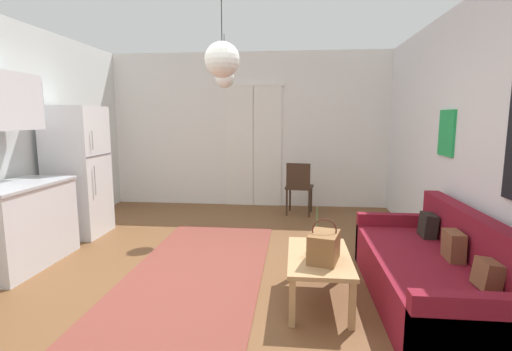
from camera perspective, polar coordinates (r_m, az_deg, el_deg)
The scene contains 13 objects.
ground_plane at distance 3.71m, azimuth -8.00°, elevation -17.32°, with size 5.50×7.60×0.10m, color brown.
wall_back at distance 6.84m, azimuth -1.09°, elevation 6.76°, with size 5.10×0.13×2.71m.
wall_right at distance 3.65m, azimuth 33.21°, elevation 3.90°, with size 0.12×7.20×2.71m.
area_rug at distance 3.96m, azimuth -9.36°, elevation -14.74°, with size 1.36×3.43×0.01m, color brown.
couch at distance 3.64m, azimuth 25.48°, elevation -13.34°, with size 0.85×2.02×0.80m.
coffee_table at distance 3.36m, azimuth 9.45°, elevation -12.58°, with size 0.53×0.95×0.41m.
bamboo_vase at distance 3.43m, azimuth 9.08°, elevation -9.62°, with size 0.07×0.07×0.39m.
handbag at distance 3.19m, azimuth 10.18°, elevation -10.47°, with size 0.29×0.36×0.36m.
refrigerator at distance 5.59m, azimuth -25.24°, elevation 0.54°, with size 0.66×0.66×1.73m.
kitchen_counter at distance 4.73m, azimuth -32.58°, elevation -2.56°, with size 0.63×1.18×2.05m.
accent_chair at distance 6.18m, azimuth 6.48°, elevation -1.44°, with size 0.47×0.46×0.86m.
pendant_lamp_near at distance 3.28m, azimuth -5.12°, elevation 16.97°, with size 0.29×0.29×0.81m.
pendant_lamp_far at distance 5.48m, azimuth -4.75°, elevation 14.42°, with size 0.28×0.28×0.73m.
Camera 1 is at (0.83, -3.24, 1.57)m, focal length 26.59 mm.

